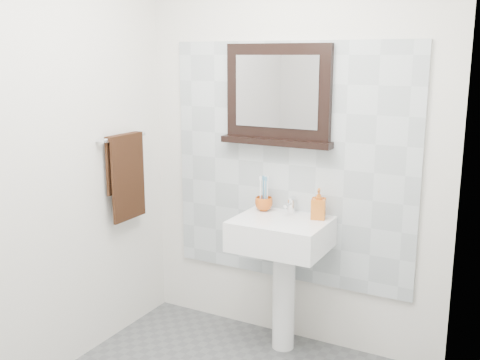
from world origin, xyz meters
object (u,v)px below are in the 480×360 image
object	(u,v)px
framed_mirror	(278,97)
hand_towel	(126,170)
soap_dispenser	(319,204)
pedestal_sink	(282,248)
toothbrush_cup	(264,204)

from	to	relation	value
framed_mirror	hand_towel	world-z (taller)	framed_mirror
soap_dispenser	hand_towel	world-z (taller)	hand_towel
pedestal_sink	hand_towel	size ratio (longest dim) A/B	1.75
framed_mirror	hand_towel	distance (m)	1.06
pedestal_sink	toothbrush_cup	bearing A→B (deg)	147.22
framed_mirror	hand_towel	xyz separation A→B (m)	(-0.87, -0.41, -0.46)
pedestal_sink	soap_dispenser	distance (m)	0.35
toothbrush_cup	soap_dispenser	world-z (taller)	soap_dispenser
toothbrush_cup	hand_towel	xyz separation A→B (m)	(-0.81, -0.33, 0.20)
toothbrush_cup	framed_mirror	xyz separation A→B (m)	(0.05, 0.07, 0.66)
soap_dispenser	framed_mirror	xyz separation A→B (m)	(-0.31, 0.08, 0.61)
soap_dispenser	framed_mirror	bearing A→B (deg)	151.24
pedestal_sink	toothbrush_cup	size ratio (longest dim) A/B	8.71
hand_towel	soap_dispenser	bearing A→B (deg)	15.44
pedestal_sink	framed_mirror	bearing A→B (deg)	123.55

